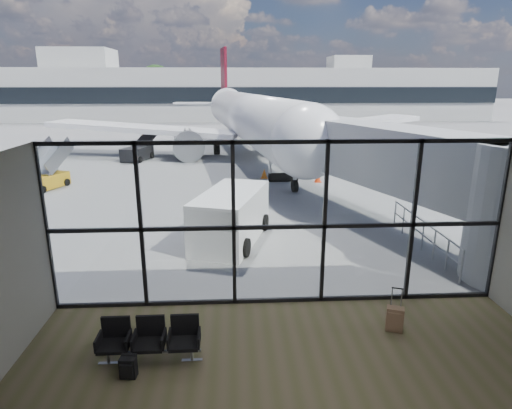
{
  "coord_description": "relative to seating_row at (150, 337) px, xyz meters",
  "views": [
    {
      "loc": [
        -1.21,
        -10.63,
        5.87
      ],
      "look_at": [
        -0.45,
        3.0,
        1.97
      ],
      "focal_mm": 30.0,
      "sensor_mm": 36.0,
      "label": 1
    }
  ],
  "objects": [
    {
      "name": "service_van",
      "position": [
        1.73,
        7.18,
        0.45
      ],
      "size": [
        3.16,
        4.8,
        1.92
      ],
      "rotation": [
        0.0,
        0.0,
        -0.3
      ],
      "color": "white",
      "rests_on": "ground"
    },
    {
      "name": "traffic_cone_b",
      "position": [
        7.06,
        17.04,
        -0.26
      ],
      "size": [
        0.42,
        0.42,
        0.6
      ],
      "color": "#FF3C0D",
      "rests_on": "ground"
    },
    {
      "name": "glass_curtain_wall",
      "position": [
        3.06,
        2.37,
        1.71
      ],
      "size": [
        12.1,
        0.12,
        4.5
      ],
      "color": "white",
      "rests_on": "ground"
    },
    {
      "name": "tree_4",
      "position": [
        -17.94,
        74.37,
        4.71
      ],
      "size": [
        5.61,
        5.61,
        8.07
      ],
      "color": "#382619",
      "rests_on": "ground"
    },
    {
      "name": "jet_bridge",
      "position": [
        7.96,
        9.45,
        2.22
      ],
      "size": [
        8.0,
        16.5,
        4.33
      ],
      "color": "#A9AAAE",
      "rests_on": "ground"
    },
    {
      "name": "traffic_cone_a",
      "position": [
        3.86,
        18.32,
        -0.25
      ],
      "size": [
        0.43,
        0.43,
        0.61
      ],
      "color": "orange",
      "rests_on": "ground"
    },
    {
      "name": "apron_railing",
      "position": [
        8.66,
        5.87,
        0.18
      ],
      "size": [
        0.06,
        5.46,
        1.11
      ],
      "color": "gray",
      "rests_on": "ground"
    },
    {
      "name": "airliner",
      "position": [
        3.26,
        29.25,
        2.47
      ],
      "size": [
        32.81,
        38.2,
        9.87
      ],
      "rotation": [
        0.0,
        0.0,
        0.14
      ],
      "color": "white",
      "rests_on": "ground"
    },
    {
      "name": "lounge_shell",
      "position": [
        3.06,
        -2.43,
        2.11
      ],
      "size": [
        12.02,
        8.01,
        4.51
      ],
      "color": "brown",
      "rests_on": "ground"
    },
    {
      "name": "seating_row",
      "position": [
        0.0,
        0.0,
        0.0
      ],
      "size": [
        2.2,
        0.61,
        0.97
      ],
      "rotation": [
        0.0,
        0.0,
        0.0
      ],
      "color": "gray",
      "rests_on": "ground"
    },
    {
      "name": "tree_3",
      "position": [
        -23.94,
        74.37,
        4.09
      ],
      "size": [
        4.95,
        4.95,
        7.12
      ],
      "color": "#382619",
      "rests_on": "ground"
    },
    {
      "name": "tree_2",
      "position": [
        -29.94,
        74.37,
        5.34
      ],
      "size": [
        6.27,
        6.27,
        9.03
      ],
      "color": "#382619",
      "rests_on": "ground"
    },
    {
      "name": "tree_5",
      "position": [
        -11.94,
        74.37,
        5.34
      ],
      "size": [
        6.27,
        6.27,
        9.03
      ],
      "color": "#382619",
      "rests_on": "ground"
    },
    {
      "name": "belt_loader",
      "position": [
        -5.53,
        25.47,
        0.07
      ],
      "size": [
        2.35,
        4.16,
        1.82
      ],
      "rotation": [
        0.0,
        0.0,
        -0.27
      ],
      "color": "black",
      "rests_on": "ground"
    },
    {
      "name": "mobile_stairs",
      "position": [
        -8.96,
        16.39,
        -0.01
      ],
      "size": [
        2.44,
        3.44,
        2.21
      ],
      "rotation": [
        0.0,
        0.0,
        -0.35
      ],
      "color": "#BE8B16",
      "rests_on": "ground"
    },
    {
      "name": "traffic_cone_c",
      "position": [
        8.06,
        19.22,
        -0.26
      ],
      "size": [
        0.4,
        0.4,
        0.58
      ],
      "color": "#D3490B",
      "rests_on": "ground"
    },
    {
      "name": "tree_1",
      "position": [
        -35.94,
        74.37,
        4.71
      ],
      "size": [
        5.61,
        5.61,
        8.07
      ],
      "color": "#382619",
      "rests_on": "ground"
    },
    {
      "name": "suitcase",
      "position": [
        5.74,
        0.77,
        -0.21
      ],
      "size": [
        0.47,
        0.39,
        1.11
      ],
      "rotation": [
        0.0,
        0.0,
        -0.36
      ],
      "color": "#816048",
      "rests_on": "ground"
    },
    {
      "name": "far_terminal",
      "position": [
        2.47,
        64.34,
        3.67
      ],
      "size": [
        80.0,
        12.2,
        11.0
      ],
      "color": "#BABAB5",
      "rests_on": "ground"
    },
    {
      "name": "backpack",
      "position": [
        -0.36,
        -0.61,
        -0.3
      ],
      "size": [
        0.35,
        0.33,
        0.5
      ],
      "rotation": [
        0.0,
        0.0,
        -0.11
      ],
      "color": "black",
      "rests_on": "ground"
    },
    {
      "name": "ground",
      "position": [
        3.06,
        42.37,
        -0.54
      ],
      "size": [
        220.0,
        220.0,
        0.0
      ],
      "primitive_type": "plane",
      "color": "slate",
      "rests_on": "ground"
    }
  ]
}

